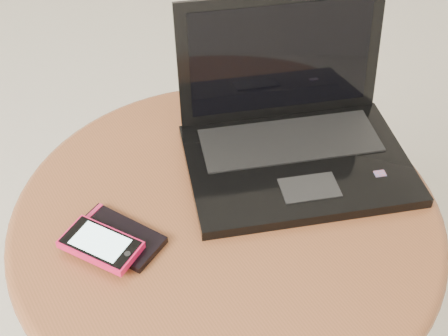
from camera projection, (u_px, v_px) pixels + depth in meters
table at (226, 256)px, 0.92m from camera, size 0.61×0.61×0.49m
laptop at (292, 133)px, 0.91m from camera, size 0.39×0.36×0.21m
phone_black at (118, 237)px, 0.80m from camera, size 0.11×0.13×0.01m
phone_pink at (101, 244)px, 0.78m from camera, size 0.10×0.12×0.01m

